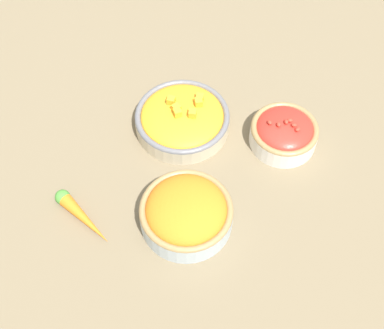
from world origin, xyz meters
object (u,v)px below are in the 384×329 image
(bowl_squash, at_px, (182,118))
(bowl_carrots, at_px, (186,212))
(loose_carrot, at_px, (81,215))
(bowl_cherry_tomatoes, at_px, (285,133))

(bowl_squash, bearing_deg, bowl_carrots, 69.52)
(loose_carrot, bearing_deg, bowl_squash, 94.19)
(bowl_squash, height_order, loose_carrot, bowl_squash)
(bowl_cherry_tomatoes, distance_m, bowl_squash, 0.20)
(bowl_cherry_tomatoes, xyz_separation_m, bowl_squash, (0.17, -0.11, -0.00))
(bowl_cherry_tomatoes, bearing_deg, bowl_carrots, 20.10)
(bowl_carrots, xyz_separation_m, bowl_squash, (-0.08, -0.20, -0.01))
(loose_carrot, bearing_deg, bowl_carrots, 43.01)
(bowl_squash, xyz_separation_m, loose_carrot, (0.25, 0.12, -0.01))
(bowl_carrots, distance_m, bowl_squash, 0.22)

